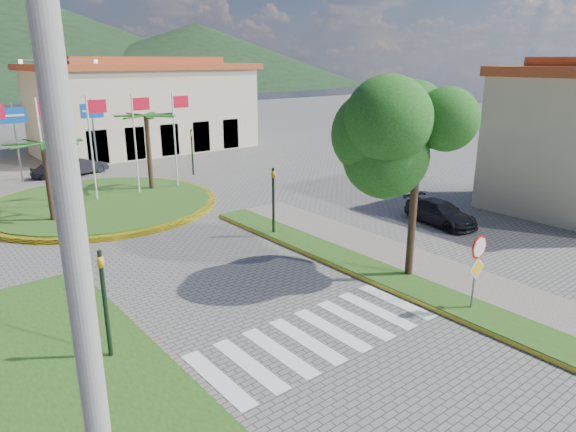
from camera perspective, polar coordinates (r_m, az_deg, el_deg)
ground at (r=13.39m, az=15.35°, el=-19.47°), size 160.00×160.00×0.00m
sidewalk_right at (r=18.73m, az=21.43°, el=-8.71°), size 4.00×28.00×0.15m
verge_right at (r=17.77m, az=19.45°, el=-9.85°), size 1.60×28.00×0.18m
median_left at (r=14.48m, az=-23.32°, el=-16.86°), size 5.00×14.00×0.18m
crosswalk at (r=15.58m, az=3.16°, el=-13.15°), size 8.00×3.00×0.01m
roundabout_island at (r=30.38m, az=-20.09°, el=1.35°), size 12.70×12.70×6.00m
stop_sign at (r=17.16m, az=20.29°, el=-4.69°), size 0.80×0.11×2.65m
deciduous_tree at (r=18.43m, az=14.27°, el=8.22°), size 3.60×3.60×6.80m
utility_pole at (r=7.01m, az=-21.49°, el=-12.63°), size 0.32×0.32×9.00m
traffic_light_left at (r=14.32m, az=-19.74°, el=-8.34°), size 0.15×0.18×3.20m
traffic_light_right at (r=23.27m, az=-1.65°, el=2.35°), size 0.15×0.18×3.20m
traffic_light_far at (r=36.71m, az=-10.62°, el=7.49°), size 0.18×0.15×3.20m
direction_sign_west at (r=37.85m, az=-28.08°, el=8.52°), size 1.60×0.14×5.20m
direction_sign_east at (r=39.09m, az=-20.85°, el=9.60°), size 1.60×0.14×5.20m
street_lamp_centre at (r=37.50m, az=-23.45°, el=10.54°), size 4.80×0.16×8.00m
building_right at (r=48.08m, az=-15.61°, el=11.72°), size 19.08×9.54×8.05m
hill_far_east at (r=161.63m, az=-9.94°, el=17.18°), size 120.00×120.00×18.00m
car_dark_a at (r=38.96m, az=-24.45°, el=4.70°), size 3.30×1.64×1.08m
car_dark_b at (r=39.36m, az=-21.84°, el=5.16°), size 3.65×2.05×1.14m
car_side_right at (r=26.43m, az=16.57°, el=0.36°), size 2.18×4.18×1.16m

